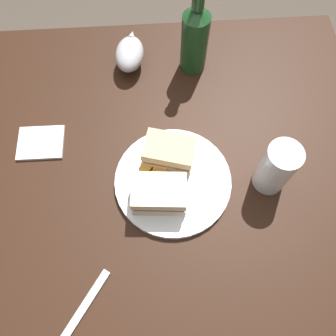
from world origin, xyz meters
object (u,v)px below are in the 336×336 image
Objects in this scene: plate at (173,181)px; sandwich_half_left at (169,152)px; cider_bottle at (195,37)px; gravy_boat at (130,54)px; sandwich_half_right at (159,194)px; napkin at (41,143)px; pint_glass at (275,170)px; fork at (81,311)px.

sandwich_half_left reaches higher than plate.
gravy_boat is at bearing 175.48° from cider_bottle.
napkin is at bearing 149.24° from sandwich_half_right.
plate is 2.44× the size of napkin.
plate is 0.07m from sandwich_half_left.
gravy_boat is at bearing 105.69° from sandwich_half_left.
gravy_boat reaches higher than napkin.
cider_bottle reaches higher than sandwich_half_left.
pint_glass reaches higher than napkin.
gravy_boat is 0.74× the size of fork.
sandwich_half_left is 0.32m from napkin.
napkin is (-0.31, 0.07, -0.04)m from sandwich_half_left.
sandwich_half_right is at bearing -82.00° from gravy_boat.
pint_glass is (0.25, 0.03, 0.01)m from sandwich_half_right.
plate is 0.36m from cider_bottle.
sandwich_half_left is 0.71× the size of fork.
sandwich_half_right is 0.67× the size of fork.
cider_bottle reaches higher than sandwich_half_right.
gravy_boat is 0.63m from fork.
cider_bottle is at bearing 28.97° from napkin.
gravy_boat is 1.20× the size of napkin.
gravy_boat is at bearing 104.14° from plate.
napkin is (-0.23, -0.23, -0.04)m from gravy_boat.
napkin is (-0.31, 0.12, -0.00)m from plate.
sandwich_half_right is 0.33m from napkin.
cider_bottle reaches higher than napkin.
sandwich_half_left reaches higher than gravy_boat.
cider_bottle is (0.08, 0.29, 0.06)m from sandwich_half_left.
sandwich_half_left is at bearing -74.31° from gravy_boat.
fork is (-0.28, -0.61, -0.10)m from cider_bottle.
pint_glass reaches higher than fork.
plate is at bearing -102.88° from cider_bottle.
sandwich_half_left is 0.24m from pint_glass.
fork is (-0.20, -0.32, -0.04)m from sandwich_half_left.
sandwich_half_left reaches higher than fork.
sandwich_half_right is at bearing -106.12° from cider_bottle.
sandwich_half_right is 1.10× the size of napkin.
cider_bottle is (-0.14, 0.35, 0.04)m from pint_glass.
pint_glass is 1.28× the size of napkin.
plate is 0.37m from gravy_boat.
pint_glass is 0.52× the size of cider_bottle.
napkin is at bearing 158.58° from plate.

